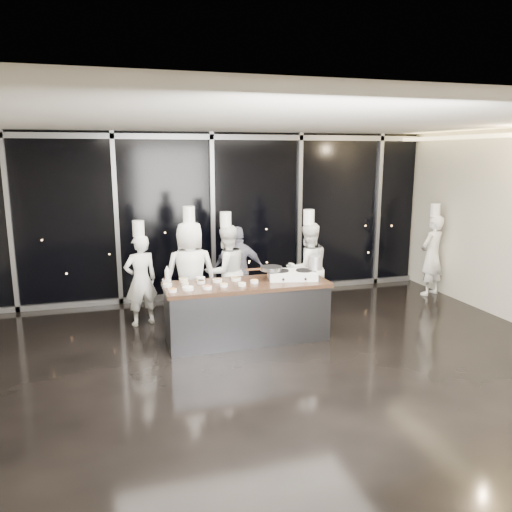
{
  "coord_description": "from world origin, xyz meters",
  "views": [
    {
      "loc": [
        -1.9,
        -6.08,
        2.8
      ],
      "look_at": [
        0.23,
        1.2,
        1.23
      ],
      "focal_mm": 35.0,
      "sensor_mm": 36.0,
      "label": 1
    }
  ],
  "objects": [
    {
      "name": "prep_bowls",
      "position": [
        -0.65,
        0.97,
        0.93
      ],
      "size": [
        1.4,
        0.7,
        0.05
      ],
      "color": "white",
      "rests_on": "demo_counter"
    },
    {
      "name": "frying_pan",
      "position": [
        0.41,
        1.01,
        1.07
      ],
      "size": [
        0.6,
        0.4,
        0.06
      ],
      "rotation": [
        0.0,
        0.0,
        -0.22
      ],
      "color": "gray",
      "rests_on": "stove"
    },
    {
      "name": "guest",
      "position": [
        0.22,
        2.27,
        0.77
      ],
      "size": [
        0.95,
        0.49,
        1.55
      ],
      "rotation": [
        0.0,
        0.0,
        3.01
      ],
      "color": "#141639",
      "rests_on": "ground"
    },
    {
      "name": "chef_far_left",
      "position": [
        -1.49,
        2.07,
        0.78
      ],
      "size": [
        0.63,
        0.51,
        1.74
      ],
      "rotation": [
        0.0,
        0.0,
        3.43
      ],
      "color": "white",
      "rests_on": "ground"
    },
    {
      "name": "chef_center",
      "position": [
        -0.05,
        2.06,
        0.81
      ],
      "size": [
        0.92,
        0.79,
        1.84
      ],
      "rotation": [
        0.0,
        0.0,
        3.41
      ],
      "color": "white",
      "rests_on": "ground"
    },
    {
      "name": "chef_side",
      "position": [
        4.2,
        2.27,
        0.83
      ],
      "size": [
        0.69,
        0.58,
        1.84
      ],
      "rotation": [
        0.0,
        0.0,
        3.53
      ],
      "color": "white",
      "rests_on": "ground"
    },
    {
      "name": "room_shell",
      "position": [
        0.18,
        0.0,
        2.25
      ],
      "size": [
        9.02,
        7.02,
        3.21
      ],
      "color": "#BEB7A2",
      "rests_on": "ground"
    },
    {
      "name": "window_wall",
      "position": [
        0.0,
        3.43,
        1.6
      ],
      "size": [
        8.9,
        0.11,
        3.2
      ],
      "color": "black",
      "rests_on": "ground"
    },
    {
      "name": "chef_right",
      "position": [
        1.37,
        1.85,
        0.82
      ],
      "size": [
        0.83,
        0.67,
        1.85
      ],
      "rotation": [
        0.0,
        0.0,
        3.21
      ],
      "color": "white",
      "rests_on": "ground"
    },
    {
      "name": "stock_pot",
      "position": [
        1.09,
        0.87,
        1.15
      ],
      "size": [
        0.25,
        0.25,
        0.21
      ],
      "primitive_type": "cylinder",
      "rotation": [
        0.0,
        0.0,
        -0.22
      ],
      "color": "#B6B6B8",
      "rests_on": "stove"
    },
    {
      "name": "chef_left",
      "position": [
        -0.71,
        1.76,
        0.89
      ],
      "size": [
        0.88,
        0.59,
        1.98
      ],
      "rotation": [
        0.0,
        0.0,
        3.18
      ],
      "color": "white",
      "rests_on": "ground"
    },
    {
      "name": "demo_counter",
      "position": [
        0.0,
        0.9,
        0.45
      ],
      "size": [
        2.46,
        0.86,
        0.9
      ],
      "color": "#35353A",
      "rests_on": "ground"
    },
    {
      "name": "ground",
      "position": [
        0.0,
        0.0,
        0.0
      ],
      "size": [
        9.0,
        9.0,
        0.0
      ],
      "primitive_type": "plane",
      "color": "black",
      "rests_on": "ground"
    },
    {
      "name": "squeeze_bottle",
      "position": [
        -1.14,
        1.24,
        1.02
      ],
      "size": [
        0.07,
        0.07,
        0.26
      ],
      "color": "white",
      "rests_on": "demo_counter"
    },
    {
      "name": "stove",
      "position": [
        0.74,
        0.94,
        0.96
      ],
      "size": [
        0.81,
        0.59,
        0.14
      ],
      "rotation": [
        0.0,
        0.0,
        -0.22
      ],
      "color": "white",
      "rests_on": "demo_counter"
    }
  ]
}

